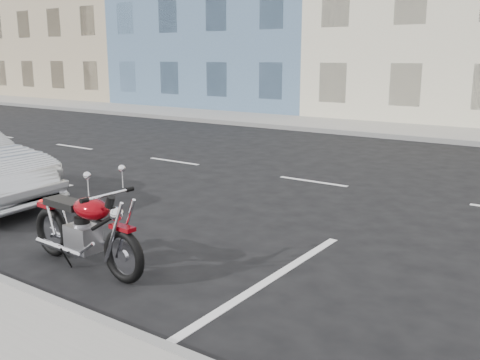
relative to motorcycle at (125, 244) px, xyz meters
The scene contains 5 objects.
ground 6.20m from the motorcycle, 77.44° to the left, with size 120.00×120.00×0.00m, color black.
sidewalk_far 15.18m from the motorcycle, 103.94° to the left, with size 80.00×3.40×0.15m, color gray.
curb_far 13.54m from the motorcycle, 105.67° to the left, with size 80.00×0.12×0.16m, color gray.
bldg_far_west 33.72m from the motorcycle, 137.83° to the left, with size 12.00×12.00×12.00m, color tan.
motorcycle is the anchor object (origin of this frame).
Camera 1 is at (3.15, -10.09, 2.62)m, focal length 40.00 mm.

